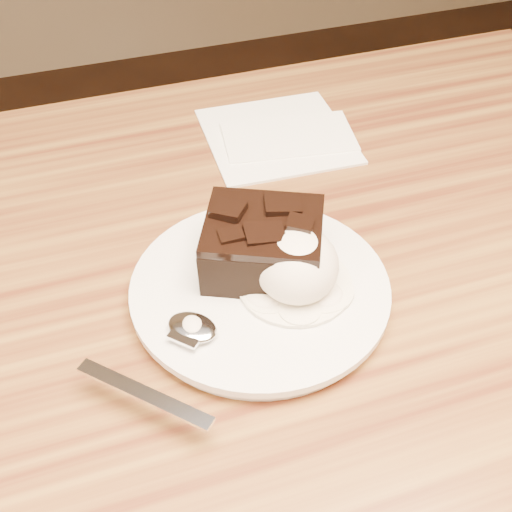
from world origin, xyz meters
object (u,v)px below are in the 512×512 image
object	(u,v)px
ice_cream_scoop	(296,264)
plate	(260,292)
brownie	(263,247)
spoon	(193,329)
napkin	(277,135)

from	to	relation	value
ice_cream_scoop	plate	bearing A→B (deg)	158.25
brownie	spoon	bearing A→B (deg)	-145.36
plate	ice_cream_scoop	size ratio (longest dim) A/B	2.94
brownie	ice_cream_scoop	distance (m)	0.03
ice_cream_scoop	brownie	bearing A→B (deg)	119.87
plate	brownie	bearing A→B (deg)	64.37
spoon	napkin	xyz separation A→B (m)	(0.16, 0.25, -0.02)
brownie	ice_cream_scoop	xyz separation A→B (m)	(0.02, -0.03, 0.00)
plate	brownie	xyz separation A→B (m)	(0.01, 0.02, 0.03)
napkin	plate	bearing A→B (deg)	-113.37
napkin	ice_cream_scoop	bearing A→B (deg)	-106.75
plate	spoon	bearing A→B (deg)	-153.76
ice_cream_scoop	spoon	world-z (taller)	ice_cream_scoop
brownie	spoon	distance (m)	0.09
plate	napkin	bearing A→B (deg)	66.63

